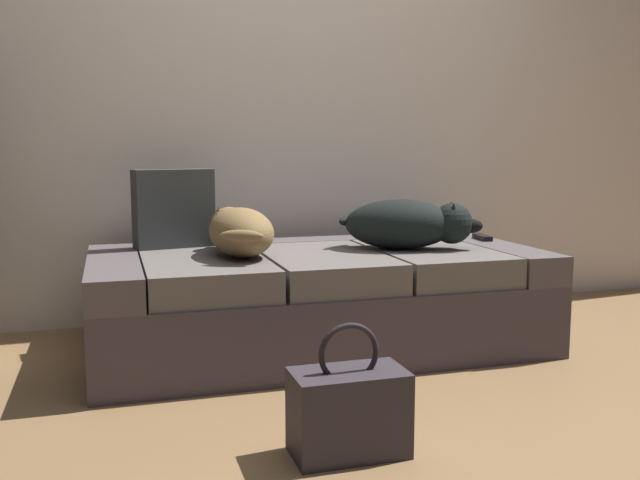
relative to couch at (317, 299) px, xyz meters
name	(u,v)px	position (x,y,z in m)	size (l,w,h in m)	color
ground_plane	(409,434)	(0.00, -0.97, -0.21)	(10.00, 10.00, 0.00)	brown
back_wall	(278,38)	(0.00, 0.68, 1.19)	(6.40, 0.10, 2.80)	beige
couch	(317,299)	(0.00, 0.00, 0.00)	(1.86, 0.95, 0.42)	#433940
dog_tan	(239,231)	(-0.34, -0.05, 0.31)	(0.27, 0.58, 0.20)	brown
dog_dark	(409,224)	(0.39, -0.08, 0.32)	(0.61, 0.42, 0.21)	black
tv_remote	(482,237)	(0.85, 0.10, 0.22)	(0.04, 0.15, 0.02)	black
throw_pillow	(174,208)	(-0.57, 0.27, 0.38)	(0.34, 0.12, 0.34)	#323636
handbag	(349,411)	(-0.22, -1.05, -0.08)	(0.32, 0.18, 0.38)	#302B30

